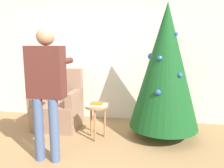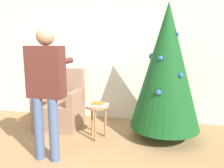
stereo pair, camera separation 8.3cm
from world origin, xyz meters
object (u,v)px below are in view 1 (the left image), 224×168
(person_standing, at_px, (46,82))
(christmas_tree, at_px, (165,66))
(side_stool, at_px, (97,112))
(armchair, at_px, (59,107))

(person_standing, bearing_deg, christmas_tree, 33.71)
(christmas_tree, bearing_deg, side_stool, -165.38)
(person_standing, distance_m, side_stool, 1.03)
(christmas_tree, height_order, armchair, christmas_tree)
(armchair, bearing_deg, side_stool, -24.86)
(armchair, bearing_deg, person_standing, -72.27)
(armchair, distance_m, side_stool, 0.89)
(christmas_tree, relative_size, person_standing, 1.26)
(christmas_tree, distance_m, armchair, 2.00)
(armchair, distance_m, person_standing, 1.32)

